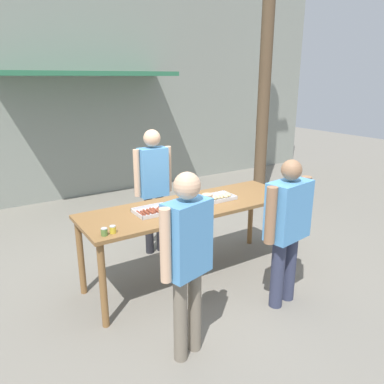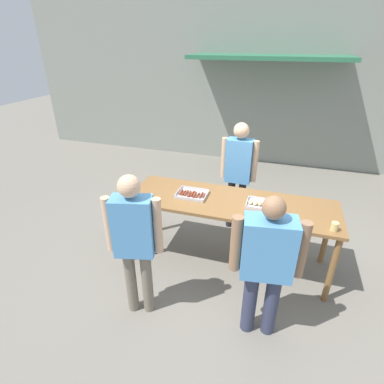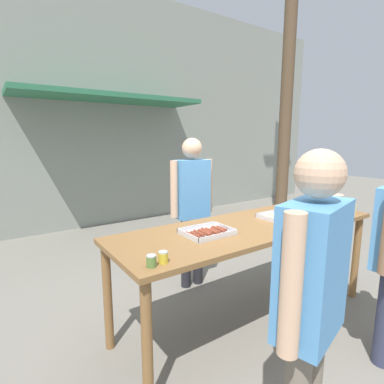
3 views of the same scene
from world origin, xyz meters
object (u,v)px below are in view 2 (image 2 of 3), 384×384
Objects in this scene: condiment_jar_mustard at (135,196)px; beer_cup at (335,227)px; food_tray_sausages at (192,194)px; food_tray_buns at (262,204)px; person_server_behind_table at (239,168)px; condiment_jar_ketchup at (141,197)px; person_customer_holding_hotdog at (134,237)px; person_customer_with_cup at (266,260)px.

beer_cup reaches higher than condiment_jar_mustard.
food_tray_sausages is 0.89m from food_tray_buns.
condiment_jar_mustard is 1.61m from person_server_behind_table.
condiment_jar_ketchup is 0.87m from person_customer_holding_hotdog.
person_customer_holding_hotdog is at bearing -68.26° from condiment_jar_ketchup.
person_server_behind_table is at bearing 48.71° from condiment_jar_ketchup.
condiment_jar_mustard is at bearing -168.79° from food_tray_buns.
food_tray_sausages is 1.69m from beer_cup.
person_customer_holding_hotdog is (0.41, -0.80, 0.02)m from condiment_jar_mustard.
condiment_jar_mustard is 0.09m from condiment_jar_ketchup.
person_customer_with_cup is at bearing -43.56° from food_tray_sausages.
person_customer_holding_hotdog is at bearing -102.56° from food_tray_sausages.
condiment_jar_mustard is 1.82m from person_customer_with_cup.
beer_cup is 0.93m from person_customer_with_cup.
food_tray_sausages is at bearing 169.80° from beer_cup.
person_server_behind_table is (1.11, 1.17, 0.06)m from condiment_jar_mustard.
person_customer_holding_hotdog is at bearing -107.22° from person_server_behind_table.
food_tray_sausages is 5.24× the size of condiment_jar_ketchup.
condiment_jar_ketchup is 0.04× the size of person_server_behind_table.
condiment_jar_ketchup is at bearing -129.05° from person_server_behind_table.
beer_cup is at bearing -0.09° from condiment_jar_ketchup.
person_server_behind_table is at bearing 136.23° from beer_cup.
beer_cup is 0.06× the size of person_server_behind_table.
food_tray_buns reaches higher than food_tray_sausages.
person_customer_holding_hotdog is 1.29m from person_customer_with_cup.
condiment_jar_ketchup is at bearing -31.87° from person_customer_with_cup.
person_server_behind_table reaches higher than food_tray_sausages.
person_server_behind_table reaches higher than food_tray_buns.
food_tray_buns is 1.49m from condiment_jar_ketchup.
beer_cup is at bearing -141.54° from person_customer_with_cup.
beer_cup is at bearing -41.53° from person_server_behind_table.
person_server_behind_table is at bearing 117.13° from food_tray_buns.
person_server_behind_table is 1.94m from person_customer_with_cup.
beer_cup is at bearing -21.21° from food_tray_buns.
condiment_jar_ketchup is at bearing -168.54° from food_tray_buns.
person_customer_holding_hotdog is at bearing -135.83° from food_tray_buns.
beer_cup reaches higher than food_tray_buns.
person_server_behind_table is at bearing -123.99° from person_customer_holding_hotdog.
condiment_jar_ketchup is 2.23m from beer_cup.
person_server_behind_table is (1.02, 1.16, 0.06)m from condiment_jar_ketchup.
condiment_jar_mustard is 2.32m from beer_cup.
beer_cup is (2.32, 0.01, 0.01)m from condiment_jar_mustard.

